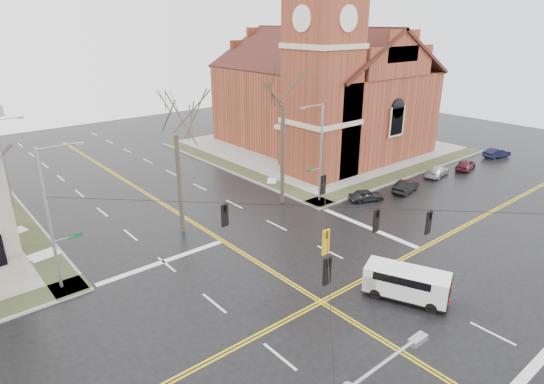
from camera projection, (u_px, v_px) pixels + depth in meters
ground at (321, 302)px, 27.24m from camera, size 120.00×120.00×0.00m
sidewalks at (321, 301)px, 27.22m from camera, size 80.00×80.00×0.17m
road_markings at (321, 302)px, 27.24m from camera, size 100.00×100.00×0.01m
church at (320, 83)px, 56.90m from camera, size 24.28×27.48×27.50m
signal_pole_ne at (320, 151)px, 40.54m from camera, size 2.75×0.22×9.00m
signal_pole_nw at (52, 216)px, 26.97m from camera, size 2.75×0.22×9.00m
span_wires at (325, 207)px, 25.05m from camera, size 23.02×23.02×0.03m
traffic_signals at (334, 223)px, 24.84m from camera, size 8.21×8.26×1.30m
streetlight_north_a at (5, 160)px, 39.39m from camera, size 2.30×0.20×8.00m
cargo_van at (403, 281)px, 27.33m from camera, size 3.80×5.32×1.90m
parked_car_a at (366, 195)px, 42.34m from camera, size 3.55×2.55×1.12m
parked_car_b at (406, 186)px, 44.49m from camera, size 3.87×1.95×1.22m
parked_car_c at (437, 171)px, 49.15m from camera, size 4.18×2.30×1.15m
parked_car_d at (466, 164)px, 51.25m from camera, size 3.86×2.18×1.24m
parked_car_e at (497, 153)px, 55.79m from camera, size 3.81×2.17×1.19m
tree_nw_near at (175, 128)px, 33.44m from camera, size 4.00×4.00×11.61m
tree_ne at (283, 98)px, 38.52m from camera, size 4.00×4.00×13.42m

